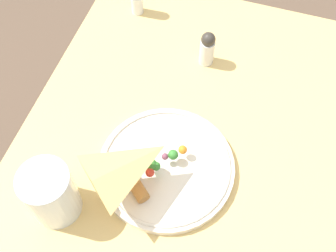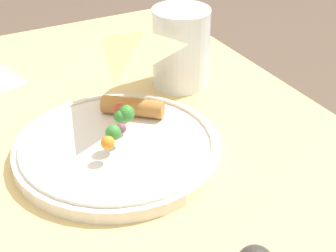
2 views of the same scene
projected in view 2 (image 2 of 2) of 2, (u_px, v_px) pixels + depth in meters
The scene contains 3 objects.
dining_table at pixel (104, 243), 0.68m from camera, with size 0.95×0.69×0.70m.
plate_pizza at pixel (118, 144), 0.64m from camera, with size 0.26×0.26×0.05m.
milk_glass at pixel (181, 49), 0.78m from camera, with size 0.09×0.09×0.12m.
Camera 2 is at (0.47, -0.16, 1.08)m, focal length 55.00 mm.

